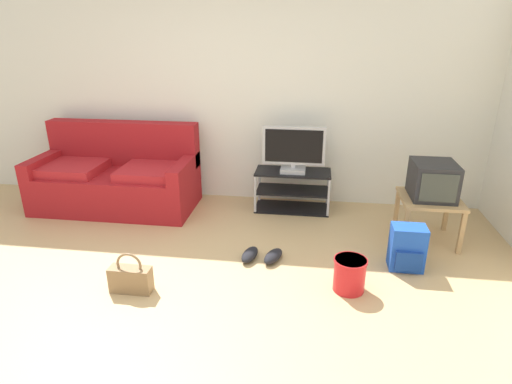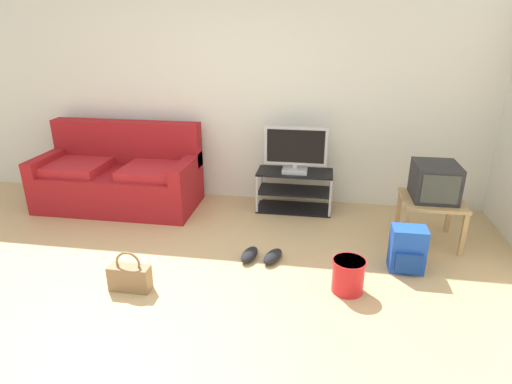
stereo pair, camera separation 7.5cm
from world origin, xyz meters
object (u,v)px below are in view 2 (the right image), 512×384
side_table (431,205)px  handbag (130,277)px  backpack (407,250)px  tv_stand (294,191)px  couch (120,177)px  crt_tv (435,181)px  sneakers_pair (261,255)px  flat_tv (296,150)px  cleaning_bucket (348,275)px

side_table → handbag: (-2.53, -1.25, -0.27)m
backpack → handbag: size_ratio=1.16×
tv_stand → handbag: tv_stand is taller
couch → handbag: 1.88m
tv_stand → handbag: 2.18m
crt_tv → tv_stand: bearing=157.2°
sneakers_pair → side_table: bearing=21.7°
couch → tv_stand: bearing=4.9°
flat_tv → cleaning_bucket: flat_tv is taller
couch → side_table: bearing=-7.0°
tv_stand → backpack: size_ratio=2.12×
handbag → crt_tv: bearing=26.5°
couch → crt_tv: bearing=-6.7°
crt_tv → handbag: size_ratio=1.28×
side_table → backpack: bearing=-116.8°
tv_stand → handbag: bearing=-122.7°
couch → flat_tv: (2.02, 0.15, 0.37)m
flat_tv → couch: bearing=-175.8°
flat_tv → handbag: bearing=-123.0°
handbag → sneakers_pair: 1.16m
tv_stand → flat_tv: (0.00, -0.02, 0.48)m
tv_stand → side_table: tv_stand is taller
couch → crt_tv: couch is taller
tv_stand → crt_tv: (1.35, -0.57, 0.39)m
side_table → backpack: size_ratio=1.40×
handbag → side_table: bearing=26.3°
couch → backpack: 3.24m
sneakers_pair → handbag: bearing=-147.1°
flat_tv → backpack: bearing=-47.2°
couch → backpack: (3.08, -0.99, -0.15)m
sneakers_pair → flat_tv: bearing=80.2°
couch → cleaning_bucket: size_ratio=6.47×
flat_tv → sneakers_pair: size_ratio=1.68×
tv_stand → side_table: bearing=-23.4°
backpack → couch: bearing=165.3°
handbag → cleaning_bucket: handbag is taller
tv_stand → sneakers_pair: size_ratio=2.07×
cleaning_bucket → flat_tv: bearing=109.5°
flat_tv → side_table: flat_tv is taller
side_table → sneakers_pair: bearing=-158.3°
couch → handbag: bearing=-62.8°
side_table → cleaning_bucket: bearing=-129.2°
side_table → sneakers_pair: side_table is taller
side_table → flat_tv: bearing=157.4°
couch → cleaning_bucket: bearing=-28.6°
couch → handbag: couch is taller
cleaning_bucket → sneakers_pair: size_ratio=0.68×
tv_stand → crt_tv: crt_tv is taller
backpack → side_table: bearing=66.3°
backpack → handbag: backpack is taller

